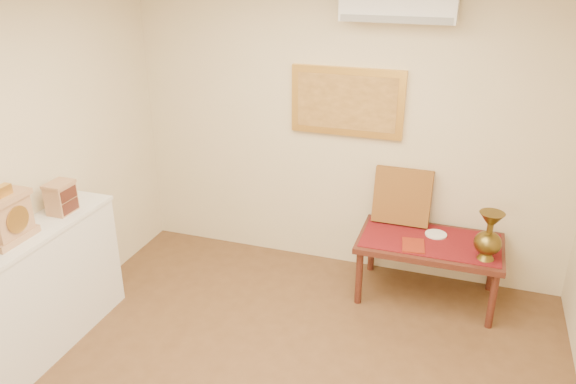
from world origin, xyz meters
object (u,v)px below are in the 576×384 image
at_px(mantel_clock, 9,218).
at_px(low_table, 430,247).
at_px(wooden_chest, 61,197).
at_px(display_ledge, 14,311).
at_px(brass_urn_tall, 490,231).

height_order(mantel_clock, low_table, mantel_clock).
bearing_deg(wooden_chest, display_ledge, -91.28).
relative_size(mantel_clock, low_table, 0.34).
relative_size(mantel_clock, wooden_chest, 1.68).
xyz_separation_m(mantel_clock, wooden_chest, (0.02, 0.49, -0.05)).
relative_size(display_ledge, wooden_chest, 8.28).
bearing_deg(wooden_chest, mantel_clock, -92.29).
relative_size(wooden_chest, low_table, 0.20).
bearing_deg(display_ledge, wooden_chest, 88.72).
relative_size(brass_urn_tall, mantel_clock, 1.19).
distance_m(wooden_chest, low_table, 3.01).
xyz_separation_m(brass_urn_tall, wooden_chest, (-3.10, -1.08, 0.30)).
bearing_deg(mantel_clock, low_table, 33.06).
bearing_deg(low_table, display_ledge, -144.90).
bearing_deg(brass_urn_tall, display_ledge, -151.37).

